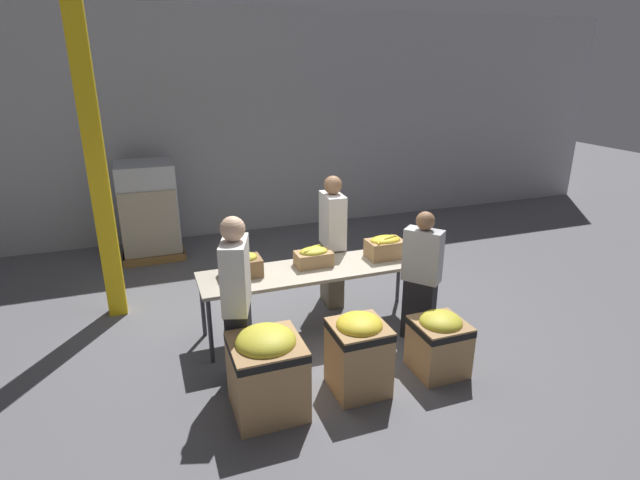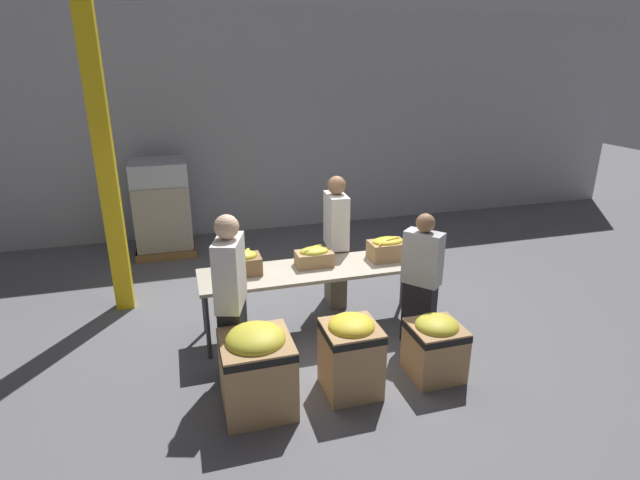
% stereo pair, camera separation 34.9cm
% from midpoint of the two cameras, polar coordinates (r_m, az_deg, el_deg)
% --- Properties ---
extents(ground_plane, '(30.00, 30.00, 0.00)m').
position_cam_midpoint_polar(ground_plane, '(6.23, 1.09, -10.06)').
color(ground_plane, slate).
extents(wall_back, '(16.00, 0.08, 4.00)m').
position_cam_midpoint_polar(wall_back, '(9.41, -6.40, 12.97)').
color(wall_back, '#A8A8AD').
rests_on(wall_back, ground_plane).
extents(sorting_table, '(2.71, 0.73, 0.80)m').
position_cam_midpoint_polar(sorting_table, '(5.90, 1.13, -3.73)').
color(sorting_table, '#B2A893').
rests_on(sorting_table, ground_plane).
extents(banana_box_0, '(0.45, 0.31, 0.28)m').
position_cam_midpoint_polar(banana_box_0, '(5.72, -7.29, -2.57)').
color(banana_box_0, olive).
rests_on(banana_box_0, sorting_table).
extents(banana_box_1, '(0.43, 0.26, 0.23)m').
position_cam_midpoint_polar(banana_box_1, '(5.91, 1.01, -1.90)').
color(banana_box_1, tan).
rests_on(banana_box_1, sorting_table).
extents(banana_box_2, '(0.45, 0.31, 0.29)m').
position_cam_midpoint_polar(banana_box_2, '(6.17, 9.33, -0.92)').
color(banana_box_2, tan).
rests_on(banana_box_2, sorting_table).
extents(volunteer_0, '(0.27, 0.49, 1.75)m').
position_cam_midpoint_polar(volunteer_0, '(6.50, 3.37, -0.32)').
color(volunteer_0, '#6B604C').
rests_on(volunteer_0, ground_plane).
extents(volunteer_1, '(0.37, 0.52, 1.77)m').
position_cam_midpoint_polar(volunteer_1, '(4.98, -8.11, -6.97)').
color(volunteer_1, black).
rests_on(volunteer_1, ground_plane).
extents(volunteer_2, '(0.43, 0.45, 1.56)m').
position_cam_midpoint_polar(volunteer_2, '(5.78, 13.20, -4.53)').
color(volunteer_2, black).
rests_on(volunteer_2, ground_plane).
extents(donation_bin_0, '(0.65, 0.65, 0.85)m').
position_cam_midpoint_polar(donation_bin_0, '(4.76, -5.09, -14.22)').
color(donation_bin_0, tan).
rests_on(donation_bin_0, ground_plane).
extents(donation_bin_1, '(0.53, 0.53, 0.82)m').
position_cam_midpoint_polar(donation_bin_1, '(4.99, 5.63, -12.66)').
color(donation_bin_1, tan).
rests_on(donation_bin_1, ground_plane).
extents(donation_bin_2, '(0.52, 0.52, 0.67)m').
position_cam_midpoint_polar(donation_bin_2, '(5.39, 14.87, -11.53)').
color(donation_bin_2, tan).
rests_on(donation_bin_2, ground_plane).
extents(support_pillar, '(0.22, 0.22, 4.00)m').
position_cam_midpoint_polar(support_pillar, '(6.57, -21.99, 8.72)').
color(support_pillar, yellow).
rests_on(support_pillar, ground_plane).
extents(pallet_stack_0, '(0.95, 0.95, 1.20)m').
position_cam_midpoint_polar(pallet_stack_0, '(8.79, -16.44, 2.36)').
color(pallet_stack_0, olive).
rests_on(pallet_stack_0, ground_plane).
extents(pallet_stack_1, '(0.98, 0.98, 1.57)m').
position_cam_midpoint_polar(pallet_stack_1, '(8.78, -16.50, 3.59)').
color(pallet_stack_1, olive).
rests_on(pallet_stack_1, ground_plane).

